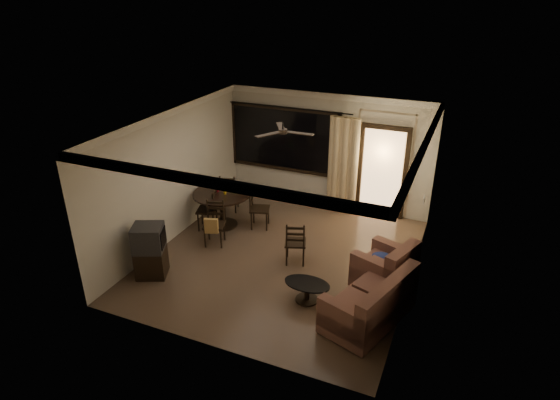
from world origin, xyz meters
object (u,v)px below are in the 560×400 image
at_px(dining_chair_east, 259,216).
at_px(tv_cabinet, 150,251).
at_px(dining_chair_north, 230,199).
at_px(dining_chair_south, 214,231).
at_px(dining_chair_west, 208,217).
at_px(side_chair, 295,250).
at_px(armchair, 386,269).
at_px(coffee_table, 307,289).
at_px(sofa, 372,304).
at_px(dining_table, 222,200).

bearing_deg(dining_chair_east, tv_cabinet, 140.05).
relative_size(dining_chair_north, tv_cabinet, 0.91).
bearing_deg(dining_chair_south, dining_chair_west, 113.83).
xyz_separation_m(dining_chair_east, dining_chair_south, (-0.54, -1.07, 0.02)).
bearing_deg(side_chair, tv_cabinet, 13.36).
bearing_deg(armchair, side_chair, -164.42).
xyz_separation_m(dining_chair_south, armchair, (3.64, -0.14, 0.07)).
distance_m(dining_chair_west, dining_chair_east, 1.15).
relative_size(dining_chair_north, side_chair, 1.03).
xyz_separation_m(coffee_table, side_chair, (-0.64, 1.07, 0.03)).
xyz_separation_m(dining_chair_west, sofa, (4.12, -1.76, 0.07)).
bearing_deg(dining_chair_north, tv_cabinet, 72.24).
distance_m(dining_table, side_chair, 2.27).
distance_m(dining_chair_east, coffee_table, 2.87).
distance_m(dining_chair_south, coffee_table, 2.69).
relative_size(dining_chair_west, dining_chair_east, 1.00).
distance_m(coffee_table, side_chair, 1.25).
bearing_deg(dining_chair_west, dining_chair_east, 98.36).
distance_m(dining_chair_east, armchair, 3.33).
bearing_deg(dining_table, tv_cabinet, -96.27).
bearing_deg(side_chair, sofa, 127.43).
relative_size(dining_chair_west, sofa, 0.52).
relative_size(dining_chair_east, tv_cabinet, 0.91).
xyz_separation_m(sofa, armchair, (0.02, 1.05, 0.02)).
bearing_deg(dining_chair_north, dining_chair_south, 90.00).
xyz_separation_m(dining_chair_west, coffee_table, (2.96, -1.63, -0.04)).
distance_m(tv_cabinet, side_chair, 2.77).
relative_size(dining_chair_south, coffee_table, 1.16).
distance_m(dining_chair_south, side_chair, 1.83).
bearing_deg(dining_table, dining_chair_south, -72.59).
bearing_deg(armchair, dining_chair_north, 177.71).
bearing_deg(sofa, dining_chair_north, 164.91).
height_order(dining_chair_south, armchair, dining_chair_south).
distance_m(dining_table, dining_chair_south, 0.92).
distance_m(dining_chair_south, sofa, 3.81).
height_order(dining_table, dining_chair_west, dining_table).
xyz_separation_m(dining_table, sofa, (3.88, -2.01, -0.28)).
distance_m(sofa, armchair, 1.05).
distance_m(dining_chair_west, sofa, 4.48).
distance_m(dining_chair_north, armchair, 4.48).
bearing_deg(dining_chair_east, dining_chair_north, 46.76).
xyz_separation_m(dining_chair_west, side_chair, (2.32, -0.56, -0.01)).
bearing_deg(coffee_table, dining_chair_north, 138.31).
relative_size(sofa, coffee_table, 2.26).
distance_m(dining_table, dining_chair_north, 0.86).
height_order(dining_chair_south, tv_cabinet, tv_cabinet).
relative_size(dining_table, dining_chair_west, 1.36).
xyz_separation_m(dining_chair_east, dining_chair_north, (-1.03, 0.50, 0.00)).
bearing_deg(side_chair, dining_table, -40.21).
distance_m(dining_chair_west, tv_cabinet, 2.05).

